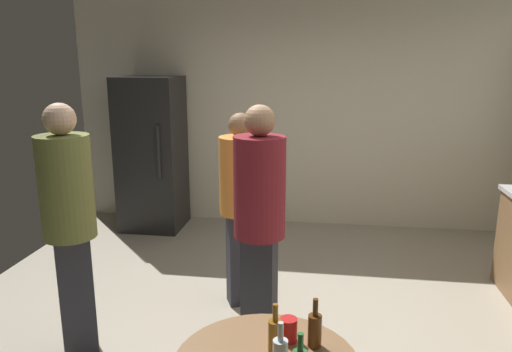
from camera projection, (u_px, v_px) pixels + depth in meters
name	position (u px, v px, depth m)	size (l,w,h in m)	color
ground_plane	(262.00, 341.00, 3.56)	(5.20, 5.20, 0.10)	#B2A893
wall_back	(291.00, 114.00, 5.76)	(5.32, 0.06, 2.70)	silver
refrigerator	(152.00, 154.00, 5.68)	(0.70, 0.68, 1.80)	black
beer_bottle_amber	(275.00, 335.00, 2.08)	(0.06, 0.06, 0.23)	#8C5919
beer_bottle_brown	(315.00, 329.00, 2.12)	(0.06, 0.06, 0.23)	#593314
plastic_cup_red	(288.00, 330.00, 2.17)	(0.08, 0.08, 0.11)	red
person_in_orange_shirt	(241.00, 196.00, 3.82)	(0.45, 0.45, 1.59)	#2D2D38
person_in_maroon_shirt	(259.00, 213.00, 3.15)	(0.38, 0.38, 1.71)	#2D2D38
person_in_olive_shirt	(69.00, 213.00, 3.11)	(0.47, 0.47, 1.72)	#2D2D38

